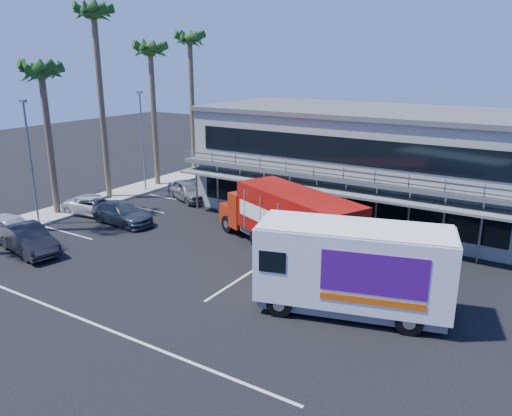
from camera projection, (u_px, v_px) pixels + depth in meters
The scene contains 16 objects.
ground at pixel (197, 276), 25.09m from camera, with size 120.00×120.00×0.00m, color black.
building at pixel (364, 162), 34.64m from camera, with size 22.40×12.00×7.30m.
curb_strip at pixel (91, 203), 37.58m from camera, with size 3.00×32.00×0.16m, color #A5A399.
palm_c at pixel (42, 79), 32.48m from camera, with size 2.80×2.80×10.75m.
palm_d at pixel (95, 25), 35.67m from camera, with size 2.80×2.80×14.75m.
palm_e at pixel (151, 58), 40.11m from camera, with size 2.80×2.80×12.25m.
palm_f at pixel (190, 48), 44.52m from camera, with size 2.80×2.80×13.25m.
light_pole_near at pixel (30, 157), 31.85m from camera, with size 0.50×0.25×8.09m.
light_pole_far at pixel (142, 137), 39.97m from camera, with size 0.50×0.25×8.09m.
red_truck at pixel (289, 219), 27.65m from camera, with size 10.82×6.68×3.62m.
white_van at pixel (353, 268), 20.94m from camera, with size 8.45×4.83×3.91m.
parked_car_a at pixel (10, 228), 29.60m from camera, with size 1.97×4.90×1.67m, color #B6B8BE.
parked_car_b at pixel (28, 239), 27.96m from camera, with size 1.67×4.79×1.58m, color black.
parked_car_c at pixel (96, 206), 34.84m from camera, with size 2.21×4.79×1.33m, color silver.
parked_car_d at pixel (122, 213), 32.98m from camera, with size 1.96×4.83×1.40m, color #323942.
parked_car_e at pixel (188, 190), 38.48m from camera, with size 1.82×4.52×1.54m, color slate.
Camera 1 is at (14.76, -17.96, 10.47)m, focal length 35.00 mm.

